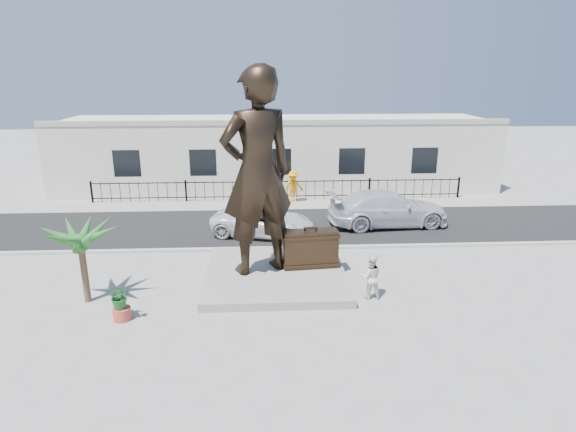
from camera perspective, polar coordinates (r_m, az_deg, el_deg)
The scene contains 16 objects.
ground at distance 17.00m, azimuth 0.36°, elevation -9.43°, with size 100.00×100.00×0.00m, color #9E9991.
street at distance 24.41m, azimuth -0.74°, elevation -1.03°, with size 40.00×7.00×0.01m, color black.
curb at distance 21.09m, azimuth -0.36°, elevation -3.83°, with size 40.00×0.25×0.12m, color #A5A399.
far_sidewalk at distance 28.24m, azimuth -1.07°, elevation 1.49°, with size 40.00×2.50×0.02m, color #9E9991.
plinth at distance 18.27m, azimuth -1.49°, elevation -6.95°, with size 5.20×5.20×0.30m, color gray.
fence at distance 28.86m, azimuth -1.13°, elevation 3.04°, with size 22.00×0.10×1.20m, color black.
building at distance 32.65m, azimuth -1.40°, elevation 7.55°, with size 28.00×7.00×4.40m, color silver.
statue at distance 17.21m, azimuth -3.69°, elevation 5.13°, with size 2.72×1.79×7.46m, color black.
suitcase at distance 18.33m, azimuth 2.66°, elevation -3.90°, with size 2.07×0.66×1.45m, color black.
tourist at distance 16.78m, azimuth 9.78°, elevation -7.11°, with size 0.76×0.59×1.57m, color silver.
car_white at distance 22.75m, azimuth -2.98°, elevation -0.63°, with size 2.22×4.82×1.34m, color silver.
car_silver at distance 24.63m, azimuth 11.77°, elevation 0.89°, with size 2.43×5.99×1.74m, color silver.
worker at distance 28.25m, azimuth 0.62°, elevation 3.50°, with size 1.22×0.70×1.89m, color orange.
palm_tree at distance 17.97m, azimuth -22.59°, elevation -9.30°, with size 1.80×1.80×3.20m, color #225C21, non-canonical shape.
planter at distance 16.30m, azimuth -19.08°, elevation -10.88°, with size 0.56×0.56×0.40m, color #BE4232.
shrub at distance 16.03m, azimuth -19.29°, elevation -8.97°, with size 0.73×0.63×0.81m, color #1D5C21.
Camera 1 is at (-0.91, -15.19, 7.57)m, focal length 30.00 mm.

